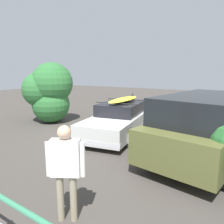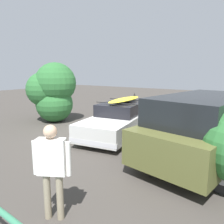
{
  "view_description": "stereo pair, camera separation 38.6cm",
  "coord_description": "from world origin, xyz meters",
  "px_view_note": "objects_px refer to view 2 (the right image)",
  "views": [
    {
      "loc": [
        -4.69,
        6.67,
        2.4
      ],
      "look_at": [
        -0.61,
        0.15,
        0.95
      ],
      "focal_mm": 35.0,
      "sensor_mm": 36.0,
      "label": 1
    },
    {
      "loc": [
        -5.01,
        6.46,
        2.4
      ],
      "look_at": [
        -0.61,
        0.15,
        0.95
      ],
      "focal_mm": 35.0,
      "sensor_mm": 36.0,
      "label": 2
    }
  ],
  "objects_px": {
    "sedan_car": "(121,119)",
    "bush_near_left": "(51,92)",
    "person_bystander": "(52,164)",
    "suv_car": "(204,127)"
  },
  "relations": [
    {
      "from": "person_bystander",
      "to": "bush_near_left",
      "type": "relative_size",
      "value": 0.57
    },
    {
      "from": "sedan_car",
      "to": "person_bystander",
      "type": "bearing_deg",
      "value": 110.12
    },
    {
      "from": "sedan_car",
      "to": "bush_near_left",
      "type": "bearing_deg",
      "value": 1.03
    },
    {
      "from": "sedan_car",
      "to": "suv_car",
      "type": "relative_size",
      "value": 1.0
    },
    {
      "from": "suv_car",
      "to": "sedan_car",
      "type": "bearing_deg",
      "value": -16.08
    },
    {
      "from": "bush_near_left",
      "to": "sedan_car",
      "type": "bearing_deg",
      "value": -178.97
    },
    {
      "from": "sedan_car",
      "to": "suv_car",
      "type": "height_order",
      "value": "suv_car"
    },
    {
      "from": "person_bystander",
      "to": "bush_near_left",
      "type": "xyz_separation_m",
      "value": [
        5.71,
        -4.78,
        0.46
      ]
    },
    {
      "from": "suv_car",
      "to": "person_bystander",
      "type": "height_order",
      "value": "suv_car"
    },
    {
      "from": "bush_near_left",
      "to": "person_bystander",
      "type": "bearing_deg",
      "value": 140.07
    }
  ]
}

